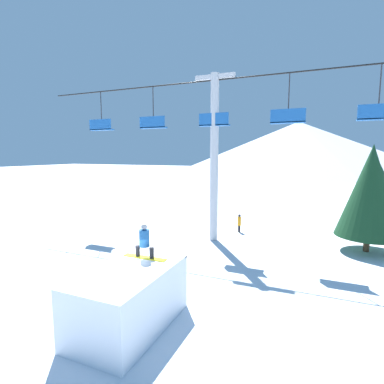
{
  "coord_description": "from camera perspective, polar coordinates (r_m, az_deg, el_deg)",
  "views": [
    {
      "loc": [
        6.35,
        -7.98,
        5.33
      ],
      "look_at": [
        1.19,
        4.09,
        3.63
      ],
      "focal_mm": 28.0,
      "sensor_mm": 36.0,
      "label": 1
    }
  ],
  "objects": [
    {
      "name": "pine_tree_far",
      "position": [
        27.03,
        31.83,
        1.43
      ],
      "size": [
        3.16,
        3.16,
        4.75
      ],
      "color": "#4C3823",
      "rests_on": "ground_plane"
    },
    {
      "name": "distant_skier",
      "position": [
        20.7,
        9.0,
        -5.73
      ],
      "size": [
        0.24,
        0.24,
        1.23
      ],
      "color": "black",
      "rests_on": "ground_plane"
    },
    {
      "name": "chairlift",
      "position": [
        18.05,
        4.25,
        9.16
      ],
      "size": [
        24.41,
        0.49,
        9.94
      ],
      "color": "#B2B2B7",
      "rests_on": "ground_plane"
    },
    {
      "name": "mountain_ridge",
      "position": [
        94.44,
        19.5,
        8.11
      ],
      "size": [
        70.87,
        70.87,
        14.5
      ],
      "color": "silver",
      "rests_on": "ground_plane"
    },
    {
      "name": "snowboarder",
      "position": [
        10.27,
        -9.06,
        -9.34
      ],
      "size": [
        1.57,
        0.34,
        1.18
      ],
      "color": "yellow",
      "rests_on": "snow_ramp"
    },
    {
      "name": "ground_plane",
      "position": [
        11.51,
        -14.51,
        -20.45
      ],
      "size": [
        220.0,
        220.0,
        0.0
      ],
      "primitive_type": "plane",
      "color": "white"
    },
    {
      "name": "pine_tree_near",
      "position": [
        18.58,
        30.87,
        0.18
      ],
      "size": [
        3.34,
        3.34,
        5.82
      ],
      "color": "#4C3823",
      "rests_on": "ground_plane"
    },
    {
      "name": "snow_ramp",
      "position": [
        9.9,
        -11.85,
        -19.27
      ],
      "size": [
        2.17,
        3.76,
        1.83
      ],
      "color": "white",
      "rests_on": "ground_plane"
    }
  ]
}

